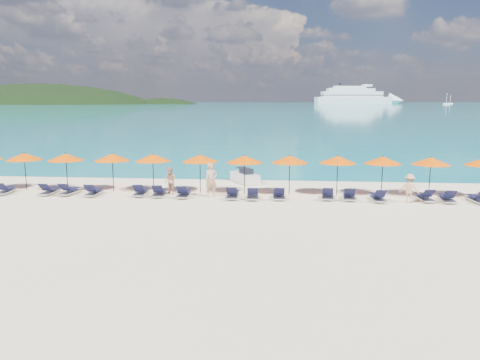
{
  "coord_description": "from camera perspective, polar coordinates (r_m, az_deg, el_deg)",
  "views": [
    {
      "loc": [
        2.18,
        -20.91,
        5.33
      ],
      "look_at": [
        0.0,
        3.0,
        1.2
      ],
      "focal_mm": 35.0,
      "sensor_mm": 36.0,
      "label": 1
    }
  ],
  "objects": [
    {
      "name": "ground",
      "position": [
        21.69,
        -0.72,
        -4.47
      ],
      "size": [
        1400.0,
        1400.0,
        0.0
      ],
      "primitive_type": "plane",
      "color": "beige"
    },
    {
      "name": "sea",
      "position": [
        680.93,
        5.09,
        9.27
      ],
      "size": [
        1600.0,
        1300.0,
        0.01
      ],
      "primitive_type": "cube",
      "color": "#1FA9B2",
      "rests_on": "ground"
    },
    {
      "name": "headland_main",
      "position": [
        638.6,
        -23.15,
        5.08
      ],
      "size": [
        374.0,
        242.0,
        126.5
      ],
      "color": "black",
      "rests_on": "ground"
    },
    {
      "name": "headland_small",
      "position": [
        601.86,
        -9.5,
        5.78
      ],
      "size": [
        162.0,
        126.0,
        85.5
      ],
      "color": "black",
      "rests_on": "ground"
    },
    {
      "name": "cruise_ship",
      "position": [
        632.13,
        14.52,
        9.73
      ],
      "size": [
        118.37,
        40.55,
        32.57
      ],
      "rotation": [
        0.0,
        0.0,
        0.19
      ],
      "color": "silver",
      "rests_on": "ground"
    },
    {
      "name": "sailboat_near",
      "position": [
        568.85,
        23.85,
        8.52
      ],
      "size": [
        6.74,
        2.25,
        12.36
      ],
      "color": "silver",
      "rests_on": "ground"
    },
    {
      "name": "sailboat_far",
      "position": [
        641.75,
        24.24,
        8.53
      ],
      "size": [
        5.99,
        2.0,
        10.98
      ],
      "color": "silver",
      "rests_on": "ground"
    },
    {
      "name": "jetski",
      "position": [
        30.47,
        0.61,
        0.41
      ],
      "size": [
        2.16,
        2.74,
        0.93
      ],
      "rotation": [
        0.0,
        0.0,
        0.53
      ],
      "color": "silver",
      "rests_on": "ground"
    },
    {
      "name": "beachgoer_a",
      "position": [
        25.83,
        -3.52,
        -0.0
      ],
      "size": [
        0.83,
        0.74,
        1.92
      ],
      "primitive_type": "imported",
      "rotation": [
        0.0,
        0.0,
        0.52
      ],
      "color": "tan",
      "rests_on": "ground"
    },
    {
      "name": "beachgoer_b",
      "position": [
        26.84,
        -8.52,
        -0.11
      ],
      "size": [
        0.86,
        0.81,
        1.56
      ],
      "primitive_type": "imported",
      "rotation": [
        0.0,
        0.0,
        -0.66
      ],
      "color": "tan",
      "rests_on": "ground"
    },
    {
      "name": "beachgoer_c",
      "position": [
        25.94,
        19.95,
        -0.97
      ],
      "size": [
        1.09,
        0.81,
        1.53
      ],
      "primitive_type": "imported",
      "rotation": [
        0.0,
        0.0,
        2.74
      ],
      "color": "tan",
      "rests_on": "ground"
    },
    {
      "name": "umbrella_1",
      "position": [
        30.44,
        -24.82,
        2.61
      ],
      "size": [
        2.1,
        2.1,
        2.28
      ],
      "color": "black",
      "rests_on": "ground"
    },
    {
      "name": "umbrella_2",
      "position": [
        29.23,
        -20.47,
        2.64
      ],
      "size": [
        2.1,
        2.1,
        2.28
      ],
      "color": "black",
      "rests_on": "ground"
    },
    {
      "name": "umbrella_3",
      "position": [
        28.33,
        -15.32,
        2.7
      ],
      "size": [
        2.1,
        2.1,
        2.28
      ],
      "color": "black",
      "rests_on": "ground"
    },
    {
      "name": "umbrella_4",
      "position": [
        27.56,
        -10.59,
        2.69
      ],
      "size": [
        2.1,
        2.1,
        2.28
      ],
      "color": "black",
      "rests_on": "ground"
    },
    {
      "name": "umbrella_5",
      "position": [
        26.94,
        -4.91,
        2.66
      ],
      "size": [
        2.1,
        2.1,
        2.28
      ],
      "color": "black",
      "rests_on": "ground"
    },
    {
      "name": "umbrella_6",
      "position": [
        26.41,
        0.55,
        2.55
      ],
      "size": [
        2.1,
        2.1,
        2.28
      ],
      "color": "black",
      "rests_on": "ground"
    },
    {
      "name": "umbrella_7",
      "position": [
        26.5,
        6.08,
        2.52
      ],
      "size": [
        2.1,
        2.1,
        2.28
      ],
      "color": "black",
      "rests_on": "ground"
    },
    {
      "name": "umbrella_8",
      "position": [
        26.77,
        11.84,
        2.44
      ],
      "size": [
        2.1,
        2.1,
        2.28
      ],
      "color": "black",
      "rests_on": "ground"
    },
    {
      "name": "umbrella_9",
      "position": [
        27.17,
        17.02,
        2.33
      ],
      "size": [
        2.1,
        2.1,
        2.28
      ],
      "color": "black",
      "rests_on": "ground"
    },
    {
      "name": "umbrella_10",
      "position": [
        27.69,
        22.25,
        2.16
      ],
      "size": [
        2.1,
        2.1,
        2.28
      ],
      "color": "black",
      "rests_on": "ground"
    },
    {
      "name": "lounger_2",
      "position": [
        30.01,
        -26.65,
        -1.06
      ],
      "size": [
        0.79,
        1.75,
        0.66
      ],
      "rotation": [
        0.0,
        0.0,
        0.1
      ],
      "color": "silver",
      "rests_on": "ground"
    },
    {
      "name": "lounger_3",
      "position": [
        28.75,
        -22.21,
        -1.18
      ],
      "size": [
        0.64,
        1.71,
        0.66
      ],
      "rotation": [
        0.0,
        0.0,
        0.01
      ],
      "color": "silver",
      "rests_on": "ground"
    },
    {
      "name": "lounger_4",
      "position": [
        28.29,
        -20.03,
        -1.21
      ],
      "size": [
        0.79,
        1.75,
        0.66
      ],
      "rotation": [
        0.0,
        0.0,
        -0.1
      ],
      "color": "silver",
      "rests_on": "ground"
    },
    {
      "name": "lounger_5",
      "position": [
        27.57,
        -17.41,
        -1.34
      ],
      "size": [
        0.68,
        1.72,
        0.66
      ],
      "rotation": [
        0.0,
        0.0,
        0.03
      ],
      "color": "silver",
      "rests_on": "ground"
    },
    {
      "name": "lounger_6",
      "position": [
        26.89,
        -12.03,
        -1.38
      ],
      "size": [
        0.75,
        1.74,
        0.66
      ],
      "rotation": [
        0.0,
        0.0,
        0.08
      ],
      "color": "silver",
      "rests_on": "ground"
    },
    {
      "name": "lounger_7",
      "position": [
        26.5,
        -9.82,
        -1.47
      ],
      "size": [
        0.79,
        1.75,
        0.66
      ],
      "rotation": [
        0.0,
        0.0,
        0.1
      ],
      "color": "silver",
      "rests_on": "ground"
    },
    {
      "name": "lounger_8",
      "position": [
        26.01,
        -6.89,
        -1.61
      ],
      "size": [
        0.68,
        1.72,
        0.66
      ],
      "rotation": [
        0.0,
        0.0,
        0.04
      ],
      "color": "silver",
      "rests_on": "ground"
    },
    {
      "name": "lounger_9",
      "position": [
        25.54,
        -0.91,
        -1.75
      ],
      "size": [
        0.64,
        1.71,
        0.66
      ],
      "rotation": [
        0.0,
        0.0,
        0.01
      ],
      "color": "silver",
      "rests_on": "ground"
    },
    {
      "name": "lounger_10",
      "position": [
        25.4,
        1.55,
        -1.81
      ],
      "size": [
        0.7,
        1.73,
        0.66
      ],
      "rotation": [
        0.0,
        0.0,
        0.05
      ],
      "color": "silver",
      "rests_on": "ground"
    },
    {
      "name": "lounger_11",
      "position": [
        25.51,
        4.76,
        -1.79
      ],
      "size": [
        0.69,
        1.72,
        0.66
      ],
      "rotation": [
        0.0,
        0.0,
        0.04
      ],
      "color": "silver",
      "rests_on": "ground"
    },
    {
      "name": "lounger_12",
      "position": [
        25.82,
        10.65,
        -1.79
      ],
      "size": [
        0.77,
        1.75,
        0.66
      ],
      "rotation": [
        0.0,
        0.0,
        -0.09
      ],
      "color": "silver",
      "rests_on": "ground"
    },
    {
      "name": "lounger_13",
      "position": [
        25.92,
        13.18,
        -1.83
      ],
      "size": [
        0.79,
        1.75,
        0.66
      ],
      "rotation": [
        0.0,
        0.0,
        -0.1
      ],
      "color": "silver",
      "rests_on": "ground"
    },
    {
      "name": "lounger_14",
      "position": [
        25.9,
        16.46,
        -1.99
      ],
      "size": [
        0.68,
        1.72,
        0.66
      ],
      "rotation": [
        0.0,
        0.0,
        0.03
      ],
      "color": "silver",
      "rests_on": "ground"
    },
    {
      "name": "lounger_15",
      "position": [
        26.77,
        21.58,
        -1.9
      ],
      "size": [
        0.74,
        1.74,
        0.66
      ],
      "rotation": [
        0.0,
        0.0,
        0.07
      ],
      "color": "silver",
      "rests_on": "ground"
    },
    {
      "name": "lounger_16",
      "position": [
        26.97,
        23.93,
        -1.98
      ],
      "size": [
        0.76,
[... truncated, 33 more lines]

